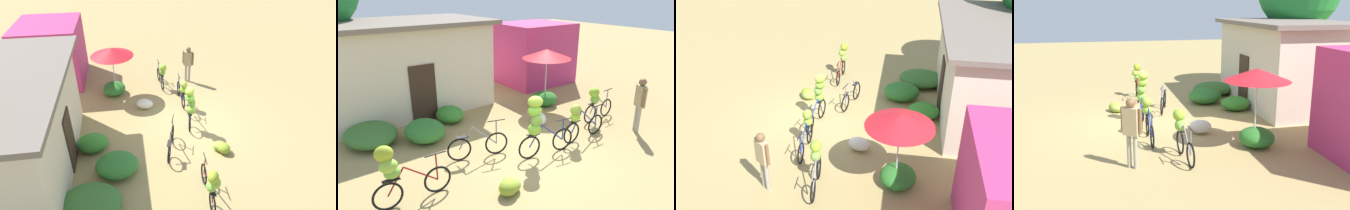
# 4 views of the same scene
# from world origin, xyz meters

# --- Properties ---
(ground_plane) EXTENTS (60.00, 60.00, 0.00)m
(ground_plane) POSITION_xyz_m (0.00, 0.00, 0.00)
(ground_plane) COLOR #9F8953
(building_low) EXTENTS (6.31, 3.99, 3.30)m
(building_low) POSITION_xyz_m (-1.50, 6.07, 1.66)
(building_low) COLOR beige
(building_low) RESTS_ON ground
(hedge_bush_front_left) EXTENTS (1.50, 1.79, 0.57)m
(hedge_bush_front_left) POSITION_xyz_m (-3.49, 3.68, 0.28)
(hedge_bush_front_left) COLOR #376C2C
(hedge_bush_front_left) RESTS_ON ground
(hedge_bush_front_right) EXTENTS (1.17, 1.37, 0.63)m
(hedge_bush_front_right) POSITION_xyz_m (-2.11, 2.92, 0.31)
(hedge_bush_front_right) COLOR #2E712B
(hedge_bush_front_right) RESTS_ON ground
(hedge_bush_mid) EXTENTS (0.92, 1.09, 0.54)m
(hedge_bush_mid) POSITION_xyz_m (-0.84, 3.76, 0.27)
(hedge_bush_mid) COLOR #36822B
(hedge_bush_mid) RESTS_ON ground
(hedge_bush_by_door) EXTENTS (1.06, 1.00, 0.55)m
(hedge_bush_by_door) POSITION_xyz_m (2.91, 3.02, 0.27)
(hedge_bush_by_door) COLOR #297128
(hedge_bush_by_door) RESTS_ON ground
(market_umbrella) EXTENTS (1.84, 1.84, 2.24)m
(market_umbrella) POSITION_xyz_m (2.89, 2.96, 2.07)
(market_umbrella) COLOR beige
(market_umbrella) RESTS_ON ground
(bicycle_leftmost) EXTENTS (1.74, 0.45, 1.45)m
(bicycle_leftmost) POSITION_xyz_m (-3.75, 0.34, 0.84)
(bicycle_leftmost) COLOR black
(bicycle_leftmost) RESTS_ON ground
(bicycle_near_pile) EXTENTS (1.66, 0.50, 1.03)m
(bicycle_near_pile) POSITION_xyz_m (-1.35, 1.07, 0.36)
(bicycle_near_pile) COLOR black
(bicycle_near_pile) RESTS_ON ground
(bicycle_center_loaded) EXTENTS (1.74, 0.50, 1.77)m
(bicycle_center_loaded) POSITION_xyz_m (-0.04, 0.14, 1.04)
(bicycle_center_loaded) COLOR black
(bicycle_center_loaded) RESTS_ON ground
(bicycle_by_shop) EXTENTS (1.75, 0.36, 1.23)m
(bicycle_by_shop) POSITION_xyz_m (1.60, 0.11, 0.69)
(bicycle_by_shop) COLOR black
(bicycle_by_shop) RESTS_ON ground
(bicycle_rightmost) EXTENTS (1.61, 0.35, 1.27)m
(bicycle_rightmost) POSITION_xyz_m (3.22, 0.78, 0.74)
(bicycle_rightmost) COLOR black
(bicycle_rightmost) RESTS_ON ground
(banana_pile_on_ground) EXTENTS (0.75, 0.69, 0.34)m
(banana_pile_on_ground) POSITION_xyz_m (-1.60, -0.69, 0.16)
(banana_pile_on_ground) COLOR #8AA33C
(banana_pile_on_ground) RESTS_ON ground
(produce_sack) EXTENTS (0.59, 0.78, 0.44)m
(produce_sack) POSITION_xyz_m (1.48, 1.75, 0.22)
(produce_sack) COLOR silver
(produce_sack) RESTS_ON ground
(person_vendor) EXTENTS (0.40, 0.48, 1.78)m
(person_vendor) POSITION_xyz_m (3.64, -0.55, 1.10)
(person_vendor) COLOR gray
(person_vendor) RESTS_ON ground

